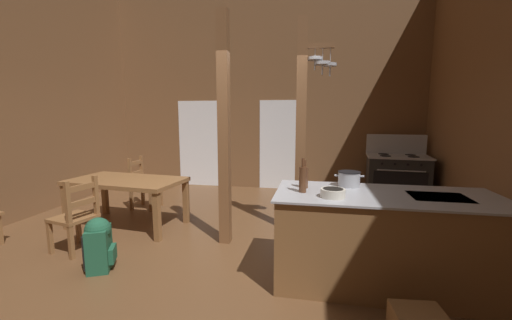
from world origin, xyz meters
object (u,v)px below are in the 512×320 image
ladderback_chair_near_window (76,217)px  mixing_bowl_on_counter (333,193)px  kitchen_island (384,240)px  stove_range (397,178)px  bottle_short_on_counter (303,179)px  ladderback_chair_by_post (143,184)px  bottle_tall_on_counter (305,177)px  backpack (99,242)px  stockpot_on_counter (349,179)px  dining_table (127,185)px

ladderback_chair_near_window → mixing_bowl_on_counter: bearing=-5.6°
kitchen_island → ladderback_chair_near_window: bearing=178.6°
stove_range → bottle_short_on_counter: bearing=-117.2°
stove_range → mixing_bowl_on_counter: stove_range is taller
ladderback_chair_by_post → bottle_tall_on_counter: bottle_tall_on_counter is taller
kitchen_island → ladderback_chair_by_post: ladderback_chair_by_post is taller
kitchen_island → mixing_bowl_on_counter: size_ratio=9.32×
kitchen_island → backpack: (-3.02, -0.28, -0.15)m
backpack → bottle_short_on_counter: (2.21, 0.20, 0.76)m
ladderback_chair_near_window → bottle_short_on_counter: bottle_short_on_counter is taller
bottle_tall_on_counter → ladderback_chair_by_post: bearing=148.6°
mixing_bowl_on_counter → stockpot_on_counter: bearing=68.7°
ladderback_chair_near_window → ladderback_chair_by_post: 1.88m
kitchen_island → stockpot_on_counter: bearing=139.0°
kitchen_island → ladderback_chair_near_window: ladderback_chair_near_window is taller
ladderback_chair_by_post → backpack: ladderback_chair_by_post is taller
ladderback_chair_by_post → bottle_tall_on_counter: bearing=-31.4°
ladderback_chair_by_post → stockpot_on_counter: (3.47, -1.67, 0.57)m
backpack → mixing_bowl_on_counter: (2.50, 0.06, 0.67)m
stockpot_on_counter → bottle_tall_on_counter: bottle_tall_on_counter is taller
kitchen_island → dining_table: size_ratio=1.21×
ladderback_chair_by_post → bottle_tall_on_counter: size_ratio=3.18×
backpack → stove_range: bearing=42.0°
stove_range → bottle_tall_on_counter: stove_range is taller
ladderback_chair_near_window → ladderback_chair_by_post: same height
ladderback_chair_by_post → mixing_bowl_on_counter: bearing=-33.6°
mixing_bowl_on_counter → ladderback_chair_by_post: bearing=146.4°
mixing_bowl_on_counter → bottle_tall_on_counter: 0.44m
ladderback_chair_near_window → backpack: 0.71m
stove_range → stockpot_on_counter: bearing=-112.5°
stockpot_on_counter → mixing_bowl_on_counter: size_ratio=1.34×
bottle_short_on_counter → stove_range: bearing=62.8°
ladderback_chair_near_window → stove_range: bearing=35.1°
ladderback_chair_near_window → stockpot_on_counter: bearing=3.5°
kitchen_island → backpack: size_ratio=3.64×
bottle_tall_on_counter → backpack: bearing=-169.7°
backpack → kitchen_island: bearing=5.3°
mixing_bowl_on_counter → bottle_tall_on_counter: bottle_tall_on_counter is taller
ladderback_chair_near_window → bottle_short_on_counter: (2.80, -0.16, 0.62)m
mixing_bowl_on_counter → dining_table: bearing=157.3°
dining_table → bottle_tall_on_counter: bearing=-18.5°
mixing_bowl_on_counter → bottle_tall_on_counter: size_ratio=0.78×
stove_range → backpack: bearing=-138.0°
stove_range → bottle_tall_on_counter: bearing=-118.5°
stove_range → ladderback_chair_near_window: size_ratio=1.39×
ladderback_chair_near_window → bottle_tall_on_counter: bearing=0.7°
backpack → mixing_bowl_on_counter: size_ratio=2.56×
ladderback_chair_near_window → ladderback_chair_by_post: size_ratio=1.00×
stockpot_on_counter → mixing_bowl_on_counter: 0.54m
dining_table → stove_range: bearing=26.6°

